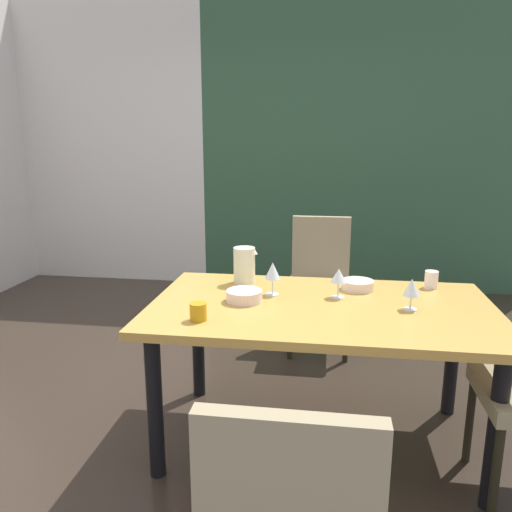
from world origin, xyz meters
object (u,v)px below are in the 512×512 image
wine_glass_north (412,288)px  cup_center (198,312)px  dining_table (321,321)px  wine_glass_near_shelf (339,276)px  pitcher_west (245,265)px  serving_bowl_near_window (244,296)px  wine_glass_right (273,272)px  cup_left (431,279)px  serving_bowl_corner (358,285)px  chair_head_far (320,276)px

wine_glass_north → cup_center: bearing=-163.5°
dining_table → wine_glass_north: size_ratio=11.04×
wine_glass_near_shelf → pitcher_west: size_ratio=0.74×
serving_bowl_near_window → wine_glass_near_shelf: bearing=15.6°
wine_glass_north → wine_glass_right: bearing=168.6°
cup_center → cup_left: 1.26m
serving_bowl_corner → cup_left: (0.38, 0.09, 0.02)m
chair_head_far → wine_glass_north: size_ratio=6.40×
dining_table → serving_bowl_near_window: (-0.37, -0.01, 0.11)m
chair_head_far → cup_center: 1.59m
cup_left → pitcher_west: bearing=-177.1°
chair_head_far → serving_bowl_corner: size_ratio=5.62×
chair_head_far → pitcher_west: bearing=66.4°
pitcher_west → wine_glass_right: bearing=-47.4°
wine_glass_north → serving_bowl_corner: size_ratio=0.88×
dining_table → wine_glass_right: bearing=154.3°
serving_bowl_corner → chair_head_far: bearing=102.5°
cup_left → wine_glass_near_shelf: bearing=-153.8°
chair_head_far → wine_glass_near_shelf: chair_head_far is taller
chair_head_far → wine_glass_near_shelf: bearing=95.6°
serving_bowl_near_window → serving_bowl_corner: bearing=26.5°
chair_head_far → wine_glass_right: (-0.22, -1.09, 0.31)m
wine_glass_north → chair_head_far: bearing=109.5°
cup_center → wine_glass_near_shelf: bearing=34.2°
dining_table → wine_glass_north: (0.40, -0.01, 0.19)m
wine_glass_near_shelf → cup_left: bearing=26.2°
wine_glass_near_shelf → cup_center: wine_glass_near_shelf is taller
serving_bowl_corner → cup_left: 0.39m
cup_left → pitcher_west: 0.99m
wine_glass_north → wine_glass_near_shelf: same height
dining_table → wine_glass_right: size_ratio=9.71×
wine_glass_north → pitcher_west: bearing=158.8°
wine_glass_near_shelf → wine_glass_north: bearing=-22.0°
wine_glass_north → serving_bowl_corner: bearing=128.5°
wine_glass_right → wine_glass_near_shelf: bearing=0.2°
wine_glass_right → serving_bowl_near_window: bearing=-134.6°
wine_glass_near_shelf → serving_bowl_near_window: 0.47m
dining_table → serving_bowl_near_window: bearing=-179.2°
chair_head_far → wine_glass_near_shelf: size_ratio=6.39×
dining_table → cup_left: cup_left is taller
serving_bowl_corner → serving_bowl_near_window: (-0.55, -0.27, 0.00)m
cup_left → dining_table: bearing=-147.5°
chair_head_far → wine_glass_right: 1.15m
chair_head_far → pitcher_west: chair_head_far is taller
serving_bowl_near_window → cup_center: bearing=-118.5°
wine_glass_near_shelf → serving_bowl_near_window: bearing=-164.4°
dining_table → cup_center: bearing=-151.2°
cup_center → dining_table: bearing=28.8°
cup_left → serving_bowl_corner: bearing=-166.8°
wine_glass_near_shelf → cup_center: bearing=-145.8°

